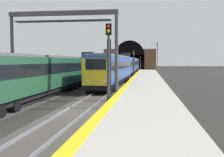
% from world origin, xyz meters
% --- Properties ---
extents(ground_plane, '(320.00, 320.00, 0.00)m').
position_xyz_m(ground_plane, '(0.00, 0.00, 0.00)').
color(ground_plane, '#282623').
extents(platform_right, '(112.00, 4.17, 0.94)m').
position_xyz_m(platform_right, '(0.00, -4.23, 0.47)').
color(platform_right, '#ADA89E').
rests_on(platform_right, ground_plane).
extents(platform_right_edge_strip, '(112.00, 0.50, 0.01)m').
position_xyz_m(platform_right_edge_strip, '(0.00, -2.40, 0.95)').
color(platform_right_edge_strip, yellow).
rests_on(platform_right_edge_strip, platform_right).
extents(track_main_line, '(160.00, 3.03, 0.21)m').
position_xyz_m(track_main_line, '(0.00, 0.00, 0.04)').
color(track_main_line, '#423D38').
rests_on(track_main_line, ground_plane).
extents(track_adjacent_line, '(160.00, 2.75, 0.21)m').
position_xyz_m(track_adjacent_line, '(0.00, 4.85, 0.04)').
color(track_adjacent_line, '#423D38').
rests_on(track_adjacent_line, ground_plane).
extents(train_main_approaching, '(58.44, 3.27, 4.86)m').
position_xyz_m(train_main_approaching, '(37.10, 0.00, 2.27)').
color(train_main_approaching, '#264C99').
rests_on(train_main_approaching, ground_plane).
extents(train_adjacent_platform, '(38.08, 3.00, 4.62)m').
position_xyz_m(train_adjacent_platform, '(15.33, 4.85, 2.13)').
color(train_adjacent_platform, '#235638').
rests_on(train_adjacent_platform, ground_plane).
extents(railway_signal_near, '(0.39, 0.38, 5.68)m').
position_xyz_m(railway_signal_near, '(1.60, -1.84, 3.30)').
color(railway_signal_near, '#38383D').
rests_on(railway_signal_near, ground_plane).
extents(railway_signal_mid, '(0.39, 0.38, 5.15)m').
position_xyz_m(railway_signal_mid, '(32.31, -1.84, 3.12)').
color(railway_signal_mid, '#38383D').
rests_on(railway_signal_mid, ground_plane).
extents(railway_signal_far, '(0.39, 0.38, 4.74)m').
position_xyz_m(railway_signal_far, '(74.32, -1.84, 2.89)').
color(railway_signal_far, '#4C4C54').
rests_on(railway_signal_far, ground_plane).
extents(overhead_signal_gantry, '(0.70, 9.02, 7.25)m').
position_xyz_m(overhead_signal_gantry, '(5.12, 2.43, 5.50)').
color(overhead_signal_gantry, '#3F3F47').
rests_on(overhead_signal_gantry, ground_plane).
extents(tunnel_portal, '(2.20, 19.47, 10.91)m').
position_xyz_m(tunnel_portal, '(84.99, 2.43, 3.90)').
color(tunnel_portal, brown).
rests_on(tunnel_portal, ground_plane).
extents(catenary_mast_near, '(0.22, 1.96, 8.08)m').
position_xyz_m(catenary_mast_near, '(53.14, -6.68, 4.14)').
color(catenary_mast_near, '#595B60').
rests_on(catenary_mast_near, ground_plane).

